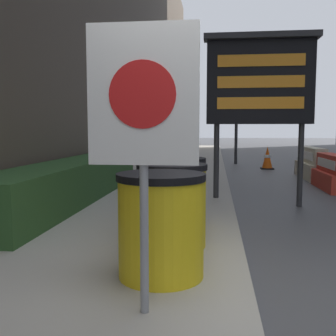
{
  "coord_description": "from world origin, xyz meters",
  "views": [
    {
      "loc": [
        -0.32,
        -2.88,
        1.4
      ],
      "look_at": [
        -1.45,
        6.47,
        0.46
      ],
      "focal_mm": 42.0,
      "sensor_mm": 36.0,
      "label": 1
    }
  ],
  "objects_px": {
    "message_board": "(260,82)",
    "barrel_drum_foreground": "(161,225)",
    "traffic_cone_near": "(267,158)",
    "traffic_light_near_curb": "(237,95)",
    "warning_sign": "(143,113)",
    "barrel_drum_middle": "(172,205)",
    "barrel_drum_back": "(177,192)",
    "jersey_barrier_red_striped": "(334,174)",
    "jersey_barrier_cream": "(312,165)"
  },
  "relations": [
    {
      "from": "barrel_drum_middle",
      "to": "jersey_barrier_cream",
      "type": "bearing_deg",
      "value": 66.61
    },
    {
      "from": "barrel_drum_middle",
      "to": "jersey_barrier_cream",
      "type": "distance_m",
      "value": 8.05
    },
    {
      "from": "barrel_drum_foreground",
      "to": "jersey_barrier_cream",
      "type": "relative_size",
      "value": 0.44
    },
    {
      "from": "jersey_barrier_cream",
      "to": "traffic_cone_near",
      "type": "xyz_separation_m",
      "value": [
        -0.92,
        2.49,
        -0.0
      ]
    },
    {
      "from": "barrel_drum_foreground",
      "to": "barrel_drum_back",
      "type": "relative_size",
      "value": 1.0
    },
    {
      "from": "traffic_cone_near",
      "to": "jersey_barrier_red_striped",
      "type": "bearing_deg",
      "value": -78.75
    },
    {
      "from": "message_board",
      "to": "jersey_barrier_red_striped",
      "type": "height_order",
      "value": "message_board"
    },
    {
      "from": "barrel_drum_foreground",
      "to": "traffic_light_near_curb",
      "type": "bearing_deg",
      "value": 84.23
    },
    {
      "from": "jersey_barrier_red_striped",
      "to": "jersey_barrier_cream",
      "type": "xyz_separation_m",
      "value": [
        0.0,
        2.13,
        0.03
      ]
    },
    {
      "from": "message_board",
      "to": "warning_sign",
      "type": "bearing_deg",
      "value": -104.89
    },
    {
      "from": "barrel_drum_back",
      "to": "jersey_barrier_cream",
      "type": "xyz_separation_m",
      "value": [
        3.23,
        6.49,
        -0.19
      ]
    },
    {
      "from": "jersey_barrier_cream",
      "to": "traffic_cone_near",
      "type": "relative_size",
      "value": 2.6
    },
    {
      "from": "warning_sign",
      "to": "traffic_cone_near",
      "type": "xyz_separation_m",
      "value": [
        2.29,
        11.48,
        -1.12
      ]
    },
    {
      "from": "message_board",
      "to": "jersey_barrier_cream",
      "type": "xyz_separation_m",
      "value": [
        1.96,
        4.3,
        -1.85
      ]
    },
    {
      "from": "message_board",
      "to": "barrel_drum_foreground",
      "type": "bearing_deg",
      "value": -107.12
    },
    {
      "from": "jersey_barrier_cream",
      "to": "traffic_cone_near",
      "type": "height_order",
      "value": "jersey_barrier_cream"
    },
    {
      "from": "message_board",
      "to": "jersey_barrier_cream",
      "type": "bearing_deg",
      "value": 65.47
    },
    {
      "from": "barrel_drum_middle",
      "to": "warning_sign",
      "type": "xyz_separation_m",
      "value": [
        -0.01,
        -1.6,
        0.93
      ]
    },
    {
      "from": "barrel_drum_foreground",
      "to": "barrel_drum_back",
      "type": "distance_m",
      "value": 1.79
    },
    {
      "from": "barrel_drum_middle",
      "to": "barrel_drum_back",
      "type": "xyz_separation_m",
      "value": [
        -0.04,
        0.9,
        0.0
      ]
    },
    {
      "from": "message_board",
      "to": "traffic_cone_near",
      "type": "distance_m",
      "value": 7.11
    },
    {
      "from": "barrel_drum_back",
      "to": "traffic_light_near_curb",
      "type": "height_order",
      "value": "traffic_light_near_curb"
    },
    {
      "from": "traffic_cone_near",
      "to": "warning_sign",
      "type": "bearing_deg",
      "value": -101.28
    },
    {
      "from": "barrel_drum_middle",
      "to": "traffic_cone_near",
      "type": "relative_size",
      "value": 1.14
    },
    {
      "from": "jersey_barrier_cream",
      "to": "barrel_drum_back",
      "type": "bearing_deg",
      "value": -116.47
    },
    {
      "from": "barrel_drum_back",
      "to": "jersey_barrier_red_striped",
      "type": "relative_size",
      "value": 0.51
    },
    {
      "from": "barrel_drum_middle",
      "to": "traffic_cone_near",
      "type": "xyz_separation_m",
      "value": [
        2.28,
        9.88,
        -0.19
      ]
    },
    {
      "from": "warning_sign",
      "to": "jersey_barrier_red_striped",
      "type": "relative_size",
      "value": 1.11
    },
    {
      "from": "message_board",
      "to": "jersey_barrier_cream",
      "type": "relative_size",
      "value": 1.5
    },
    {
      "from": "barrel_drum_middle",
      "to": "message_board",
      "type": "distance_m",
      "value": 3.72
    },
    {
      "from": "message_board",
      "to": "traffic_cone_near",
      "type": "relative_size",
      "value": 3.89
    },
    {
      "from": "traffic_cone_near",
      "to": "traffic_light_near_curb",
      "type": "height_order",
      "value": "traffic_light_near_curb"
    },
    {
      "from": "jersey_barrier_red_striped",
      "to": "barrel_drum_middle",
      "type": "bearing_deg",
      "value": -121.28
    },
    {
      "from": "traffic_cone_near",
      "to": "traffic_light_near_curb",
      "type": "xyz_separation_m",
      "value": [
        -1.0,
        1.77,
        2.33
      ]
    },
    {
      "from": "barrel_drum_foreground",
      "to": "message_board",
      "type": "xyz_separation_m",
      "value": [
        1.23,
        3.99,
        1.66
      ]
    },
    {
      "from": "warning_sign",
      "to": "traffic_cone_near",
      "type": "distance_m",
      "value": 11.76
    },
    {
      "from": "barrel_drum_back",
      "to": "message_board",
      "type": "relative_size",
      "value": 0.29
    },
    {
      "from": "barrel_drum_middle",
      "to": "jersey_barrier_red_striped",
      "type": "relative_size",
      "value": 0.51
    },
    {
      "from": "barrel_drum_back",
      "to": "message_board",
      "type": "bearing_deg",
      "value": 59.91
    },
    {
      "from": "jersey_barrier_cream",
      "to": "traffic_cone_near",
      "type": "bearing_deg",
      "value": 110.26
    },
    {
      "from": "barrel_drum_middle",
      "to": "jersey_barrier_red_striped",
      "type": "height_order",
      "value": "barrel_drum_middle"
    },
    {
      "from": "jersey_barrier_red_striped",
      "to": "jersey_barrier_cream",
      "type": "relative_size",
      "value": 0.86
    },
    {
      "from": "barrel_drum_foreground",
      "to": "barrel_drum_back",
      "type": "height_order",
      "value": "same"
    },
    {
      "from": "barrel_drum_middle",
      "to": "traffic_light_near_curb",
      "type": "xyz_separation_m",
      "value": [
        1.27,
        11.64,
        2.13
      ]
    },
    {
      "from": "traffic_light_near_curb",
      "to": "jersey_barrier_red_striped",
      "type": "bearing_deg",
      "value": -73.25
    },
    {
      "from": "barrel_drum_foreground",
      "to": "message_board",
      "type": "relative_size",
      "value": 0.29
    },
    {
      "from": "barrel_drum_middle",
      "to": "jersey_barrier_red_striped",
      "type": "xyz_separation_m",
      "value": [
        3.2,
        5.26,
        -0.22
      ]
    },
    {
      "from": "barrel_drum_back",
      "to": "traffic_light_near_curb",
      "type": "relative_size",
      "value": 0.24
    },
    {
      "from": "barrel_drum_middle",
      "to": "traffic_cone_near",
      "type": "bearing_deg",
      "value": 77.02
    },
    {
      "from": "message_board",
      "to": "jersey_barrier_red_striped",
      "type": "distance_m",
      "value": 3.48
    }
  ]
}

